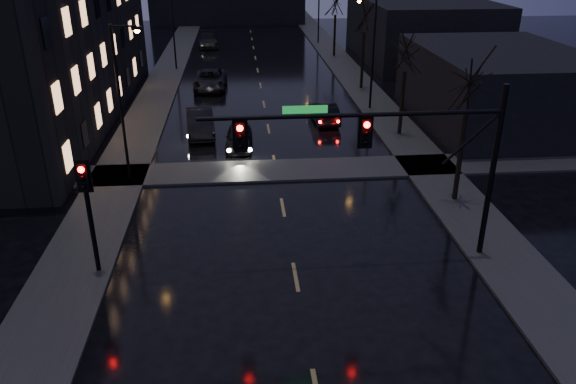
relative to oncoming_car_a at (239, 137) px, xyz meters
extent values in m
cube|color=#2D2D2B|center=(-6.53, 12.51, -0.61)|extent=(3.00, 140.00, 0.12)
cube|color=#2D2D2B|center=(10.47, 12.51, -0.61)|extent=(3.00, 140.00, 0.12)
cube|color=#2D2D2B|center=(1.97, -3.99, -0.61)|extent=(40.00, 3.00, 0.12)
cube|color=black|center=(-14.53, 7.51, 5.33)|extent=(12.00, 30.00, 12.00)
cube|color=black|center=(17.47, 3.51, 1.83)|extent=(10.00, 14.00, 5.00)
cube|color=black|center=(18.97, 25.51, 2.33)|extent=(12.00, 18.00, 6.00)
cylinder|color=black|center=(9.57, -13.49, 2.83)|extent=(0.22, 0.22, 7.00)
cylinder|color=black|center=(4.07, -13.49, 5.33)|extent=(11.00, 0.16, 0.16)
cylinder|color=black|center=(8.57, -13.49, 4.33)|extent=(2.05, 0.10, 2.05)
cube|color=#0C591E|center=(2.37, -13.49, 5.58)|extent=(1.60, 0.04, 0.28)
cube|color=black|center=(0.07, -13.49, 4.68)|extent=(0.35, 0.28, 1.05)
sphere|color=#FF0705|center=(0.07, -13.65, 5.01)|extent=(0.22, 0.22, 0.22)
cube|color=black|center=(4.57, -13.49, 4.68)|extent=(0.35, 0.28, 1.05)
sphere|color=#FF0705|center=(4.57, -13.65, 5.01)|extent=(0.22, 0.22, 0.22)
cylinder|color=black|center=(-5.53, -13.49, 1.53)|extent=(0.18, 0.18, 4.40)
cube|color=black|center=(-5.53, -13.49, 3.33)|extent=(0.35, 0.28, 1.05)
sphere|color=#FF0705|center=(-5.53, -13.65, 3.66)|extent=(0.22, 0.22, 0.22)
cylinder|color=black|center=(10.37, -8.49, 1.53)|extent=(0.24, 0.24, 4.40)
cylinder|color=black|center=(10.37, 1.51, 1.39)|extent=(0.24, 0.24, 4.12)
cylinder|color=black|center=(10.37, 13.51, 1.67)|extent=(0.24, 0.24, 4.68)
cylinder|color=black|center=(10.37, 27.51, 1.48)|extent=(0.24, 0.24, 4.29)
cylinder|color=black|center=(-5.83, -4.49, 3.33)|extent=(0.16, 0.16, 8.00)
cylinder|color=black|center=(-5.23, -4.49, 7.23)|extent=(1.20, 0.10, 0.10)
cube|color=black|center=(-4.63, -4.49, 7.13)|extent=(0.50, 0.25, 0.15)
sphere|color=#FFA032|center=(-4.63, -4.49, 7.03)|extent=(0.28, 0.28, 0.28)
cylinder|color=black|center=(-5.83, 22.51, 3.33)|extent=(0.16, 0.16, 8.00)
cylinder|color=black|center=(9.77, 7.51, 3.33)|extent=(0.16, 0.16, 8.00)
sphere|color=#FFA032|center=(8.57, 7.51, 7.03)|extent=(0.28, 0.28, 0.28)
cylinder|color=black|center=(9.77, 35.51, 3.33)|extent=(0.16, 0.16, 8.00)
imported|color=black|center=(0.00, 0.00, 0.00)|extent=(1.75, 3.99, 1.34)
imported|color=black|center=(-2.48, 2.71, 0.13)|extent=(2.15, 4.97, 1.59)
imported|color=black|center=(-2.25, 14.72, 0.11)|extent=(2.76, 5.68, 1.56)
imported|color=black|center=(-3.23, 34.41, 0.13)|extent=(2.69, 5.69, 1.60)
imported|color=black|center=(5.90, 4.67, 0.03)|extent=(1.73, 4.30, 1.39)
camera|label=1|loc=(0.08, -32.40, 11.13)|focal=35.00mm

